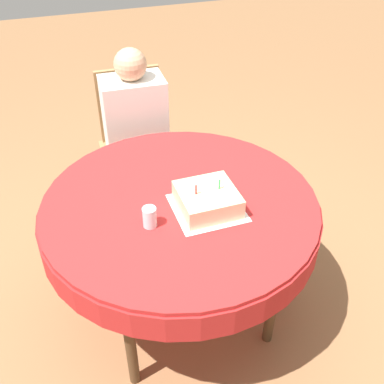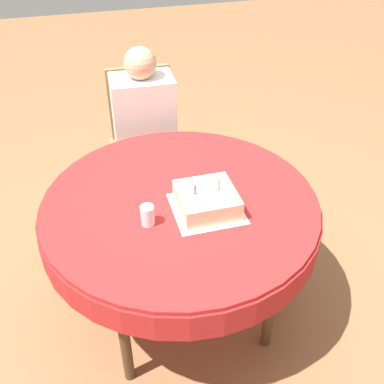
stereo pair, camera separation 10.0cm
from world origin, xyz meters
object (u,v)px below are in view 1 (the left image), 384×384
chair (135,140)px  birthday_cake (207,200)px  person (136,122)px  drinking_glass (150,217)px

chair → birthday_cake: 1.13m
chair → birthday_cake: bearing=-82.6°
person → drinking_glass: size_ratio=12.38×
drinking_glass → chair: bearing=80.8°
birthday_cake → person: bearing=95.6°
person → drinking_glass: bearing=-97.4°
chair → person: size_ratio=0.83×
person → drinking_glass: 1.04m
chair → drinking_glass: 1.17m
birthday_cake → chair: bearing=94.9°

